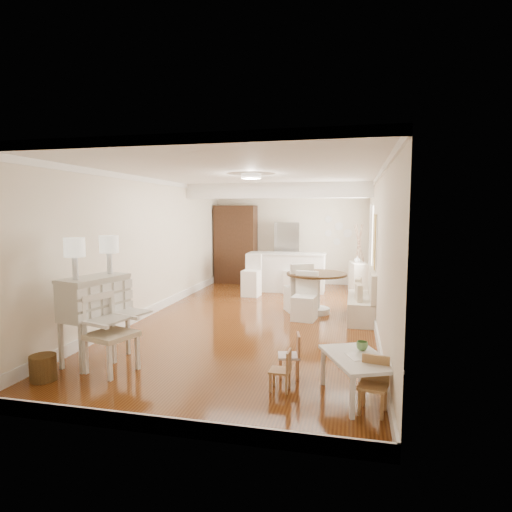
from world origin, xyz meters
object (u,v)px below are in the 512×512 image
at_px(kids_chair_b, 289,355).
at_px(pantry_cabinet, 236,244).
at_px(kids_table, 357,378).
at_px(slip_chair_near, 304,296).
at_px(secretary_bureau, 95,319).
at_px(kids_chair_a, 280,370).
at_px(wicker_basket, 43,368).
at_px(fridge, 299,254).
at_px(breakfast_counter, 287,272).
at_px(bar_stool_left, 251,276).
at_px(kids_chair_c, 373,385).
at_px(bar_stool_right, 292,275).
at_px(slip_chair_far, 298,287).
at_px(gustavian_armchair, 111,333).
at_px(sideboard, 358,278).
at_px(dining_table, 316,293).

height_order(kids_chair_b, pantry_cabinet, pantry_cabinet).
height_order(kids_table, slip_chair_near, slip_chair_near).
bearing_deg(secretary_bureau, kids_chair_a, 4.55).
bearing_deg(wicker_basket, slip_chair_near, 52.75).
bearing_deg(fridge, breakfast_counter, -100.78).
xyz_separation_m(kids_table, breakfast_counter, (-1.80, 6.36, 0.27)).
bearing_deg(kids_chair_b, bar_stool_left, -172.64).
bearing_deg(kids_chair_b, kids_chair_c, 40.37).
bearing_deg(bar_stool_right, fridge, 97.27).
relative_size(kids_chair_c, slip_chair_far, 0.57).
xyz_separation_m(gustavian_armchair, wicker_basket, (-0.68, -0.46, -0.36)).
bearing_deg(slip_chair_near, kids_chair_c, -65.67).
height_order(slip_chair_near, fridge, fridge).
bearing_deg(kids_table, pantry_cabinet, 115.19).
bearing_deg(pantry_cabinet, kids_chair_b, -69.18).
bearing_deg(fridge, wicker_basket, -106.20).
xyz_separation_m(kids_chair_b, slip_chair_far, (-0.35, 3.65, 0.24)).
height_order(secretary_bureau, gustavian_armchair, secretary_bureau).
bearing_deg(breakfast_counter, kids_chair_c, -73.66).
relative_size(wicker_basket, kids_table, 0.33).
xyz_separation_m(pantry_cabinet, sideboard, (3.56, -0.87, -0.75)).
bearing_deg(secretary_bureau, breakfast_counter, 86.21).
bearing_deg(bar_stool_right, gustavian_armchair, -95.89).
bearing_deg(dining_table, breakfast_counter, 113.09).
relative_size(kids_table, dining_table, 0.79).
bearing_deg(kids_chair_b, wicker_basket, -86.37).
height_order(kids_chair_b, breakfast_counter, breakfast_counter).
relative_size(dining_table, fridge, 0.69).
xyz_separation_m(bar_stool_right, sideboard, (1.69, 0.42, -0.07)).
bearing_deg(pantry_cabinet, slip_chair_far, -55.28).
xyz_separation_m(kids_chair_c, dining_table, (-0.97, 4.36, 0.12)).
bearing_deg(breakfast_counter, dining_table, -66.91).
bearing_deg(sideboard, kids_chair_b, -109.23).
height_order(kids_table, kids_chair_c, kids_chair_c).
relative_size(kids_chair_b, fridge, 0.32).
bearing_deg(kids_chair_b, gustavian_armchair, -92.98).
bearing_deg(gustavian_armchair, fridge, 5.73).
height_order(gustavian_armchair, dining_table, gustavian_armchair).
distance_m(kids_chair_c, dining_table, 4.47).
xyz_separation_m(dining_table, bar_stool_left, (-1.75, 1.46, 0.10)).
distance_m(kids_chair_c, bar_stool_left, 6.42).
distance_m(kids_table, slip_chair_far, 4.30).
distance_m(kids_chair_a, fridge, 7.45).
height_order(wicker_basket, kids_chair_a, kids_chair_a).
height_order(kids_chair_b, dining_table, dining_table).
relative_size(secretary_bureau, dining_table, 0.98).
relative_size(slip_chair_far, bar_stool_left, 1.00).
bearing_deg(slip_chair_near, sideboard, 78.83).
xyz_separation_m(kids_chair_b, fridge, (-0.75, 6.94, 0.61)).
distance_m(bar_stool_left, fridge, 2.18).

